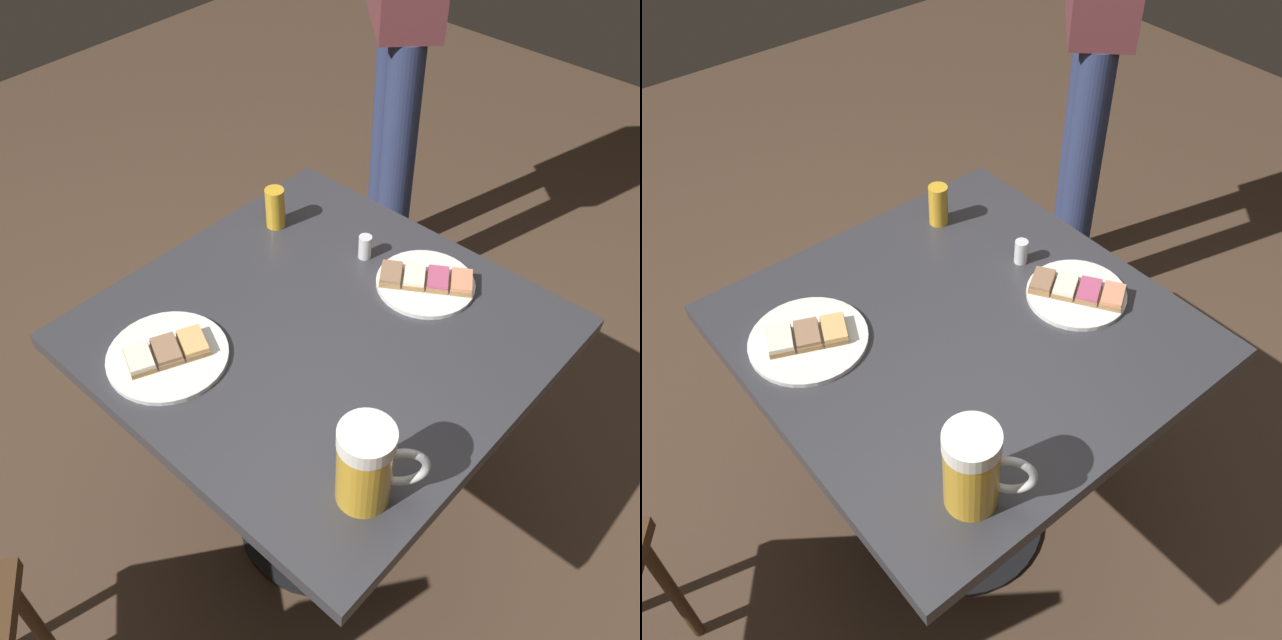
% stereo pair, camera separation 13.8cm
% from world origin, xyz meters
% --- Properties ---
extents(ground_plane, '(6.00, 6.00, 0.00)m').
position_xyz_m(ground_plane, '(0.00, 0.00, 0.00)').
color(ground_plane, '#4C3828').
extents(cafe_table, '(0.82, 0.81, 0.76)m').
position_xyz_m(cafe_table, '(0.00, 0.00, 0.61)').
color(cafe_table, black).
rests_on(cafe_table, ground_plane).
extents(plate_near, '(0.21, 0.21, 0.03)m').
position_xyz_m(plate_near, '(0.08, 0.24, 0.78)').
color(plate_near, white).
rests_on(plate_near, cafe_table).
extents(plate_far, '(0.23, 0.23, 0.03)m').
position_xyz_m(plate_far, '(-0.16, -0.26, 0.77)').
color(plate_far, white).
rests_on(plate_far, cafe_table).
extents(beer_mug, '(0.12, 0.12, 0.17)m').
position_xyz_m(beer_mug, '(0.31, -0.23, 0.85)').
color(beer_mug, gold).
rests_on(beer_mug, cafe_table).
extents(beer_glass_small, '(0.04, 0.04, 0.10)m').
position_xyz_m(beer_glass_small, '(-0.30, 0.18, 0.81)').
color(beer_glass_small, gold).
rests_on(beer_glass_small, cafe_table).
extents(salt_shaker, '(0.03, 0.03, 0.06)m').
position_xyz_m(salt_shaker, '(-0.07, 0.23, 0.79)').
color(salt_shaker, silver).
rests_on(salt_shaker, cafe_table).
extents(patron_standing, '(0.36, 0.35, 1.72)m').
position_xyz_m(patron_standing, '(-0.54, 0.94, 1.00)').
color(patron_standing, navy).
rests_on(patron_standing, ground_plane).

